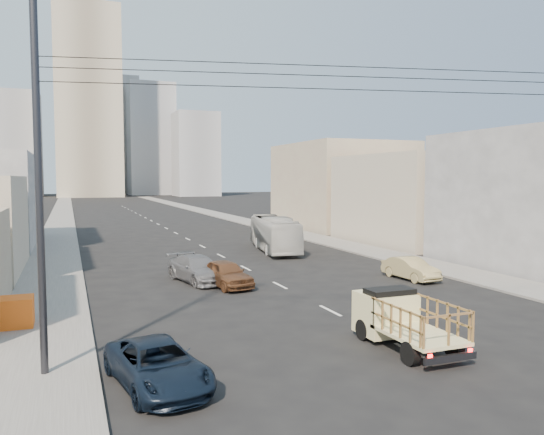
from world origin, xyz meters
TOP-DOWN VIEW (x-y plane):
  - ground at (0.00, 0.00)m, footprint 420.00×420.00m
  - sidewalk_left at (-11.75, 70.00)m, footprint 3.50×180.00m
  - sidewalk_right at (11.75, 70.00)m, footprint 3.50×180.00m
  - lane_dashes at (0.00, 53.00)m, footprint 0.15×104.00m
  - flatbed_pickup at (-0.01, 2.54)m, footprint 1.95×4.41m
  - navy_pickup at (-8.51, 2.06)m, footprint 2.83×4.81m
  - city_bus at (4.78, 27.10)m, footprint 4.03×10.28m
  - sedan_brown at (-2.86, 14.71)m, footprint 2.37×4.44m
  - sedan_tan at (7.73, 12.87)m, footprint 1.64×3.97m
  - sedan_grey at (-3.96, 16.66)m, footprint 3.10×5.36m
  - streetlamp_left at (-11.39, 4.00)m, footprint 2.36×0.25m
  - overhead_wires at (0.00, 1.50)m, footprint 23.01×5.02m
  - crate_stack at (-13.00, 9.77)m, footprint 1.80×1.20m
  - bldg_right_near at (19.00, 14.00)m, footprint 10.00×12.00m
  - bldg_right_mid at (19.50, 28.00)m, footprint 11.00×14.00m
  - bldg_right_far at (20.00, 44.00)m, footprint 12.00×16.00m
  - high_rise_tower at (-4.00, 170.00)m, footprint 20.00×20.00m
  - midrise_ne at (18.00, 185.00)m, footprint 16.00×16.00m
  - midrise_nw at (-26.00, 180.00)m, footprint 15.00×15.00m
  - midrise_back at (6.00, 200.00)m, footprint 18.00×18.00m
  - midrise_east at (30.00, 165.00)m, footprint 14.00×14.00m

SIDE VIEW (x-z plane):
  - ground at x=0.00m, z-range 0.00..0.00m
  - lane_dashes at x=0.00m, z-range 0.00..0.01m
  - sidewalk_left at x=-11.75m, z-range 0.00..0.12m
  - sidewalk_right at x=11.75m, z-range 0.00..0.12m
  - navy_pickup at x=-8.51m, z-range 0.00..1.26m
  - sedan_tan at x=7.73m, z-range 0.00..1.28m
  - crate_stack at x=-13.00m, z-range 0.12..1.26m
  - sedan_brown at x=-2.86m, z-range 0.00..1.44m
  - sedan_grey at x=-3.96m, z-range 0.00..1.46m
  - flatbed_pickup at x=-0.01m, z-range 0.14..2.04m
  - city_bus at x=4.78m, z-range 0.00..2.79m
  - bldg_right_mid at x=19.50m, z-range 0.00..8.00m
  - bldg_right_near at x=19.00m, z-range 0.00..9.00m
  - bldg_right_far at x=20.00m, z-range 0.00..10.00m
  - streetlamp_left at x=-11.39m, z-range 0.44..12.44m
  - overhead_wires at x=0.00m, z-range 8.60..9.33m
  - midrise_east at x=30.00m, z-range 0.00..28.00m
  - midrise_nw at x=-26.00m, z-range 0.00..34.00m
  - midrise_ne at x=18.00m, z-range 0.00..40.00m
  - midrise_back at x=6.00m, z-range 0.00..44.00m
  - high_rise_tower at x=-4.00m, z-range 0.00..60.00m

